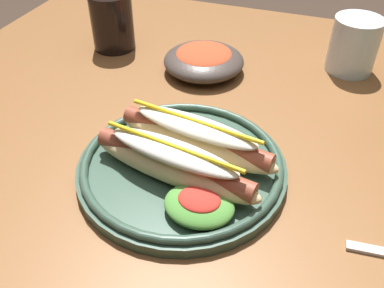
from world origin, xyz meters
name	(u,v)px	position (x,y,z in m)	size (l,w,h in m)	color
dining_table	(216,154)	(0.00, 0.00, 0.63)	(1.11, 0.88, 0.74)	brown
hot_dog_plate	(185,162)	(0.01, -0.18, 0.77)	(0.29, 0.29, 0.08)	#334C3D
soda_cup	(112,21)	(-0.27, 0.14, 0.80)	(0.09, 0.09, 0.11)	black
water_cup	(354,45)	(0.20, 0.20, 0.79)	(0.09, 0.09, 0.10)	silver
side_bowl	(204,60)	(-0.06, 0.10, 0.76)	(0.15, 0.15, 0.05)	#423833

